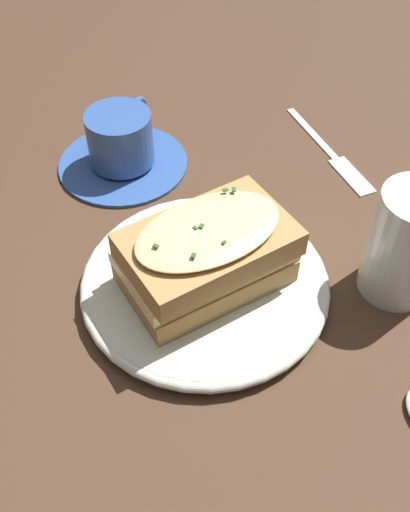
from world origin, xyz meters
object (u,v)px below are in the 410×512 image
Objects in this scene: sandwich at (207,254)px; fork at (336,158)px; teacup_with_saucer at (122,146)px; dinner_plate at (205,284)px; water_glass at (407,244)px.

fork is (-0.12, -0.22, -0.05)m from sandwich.
fork is (-0.25, -0.05, -0.03)m from teacup_with_saucer.
dinner_plate is 1.46× the size of fork.
sandwich is at bearing -133.09° from teacup_with_saucer.
sandwich is 1.16× the size of teacup_with_saucer.
water_glass reaches higher than dinner_plate.
fork is (0.06, -0.19, -0.05)m from water_glass.
sandwich is at bearing 11.84° from water_glass.
sandwich is 0.22m from teacup_with_saucer.
teacup_with_saucer is (0.12, -0.17, 0.02)m from dinner_plate.
dinner_plate is 0.22m from teacup_with_saucer.
teacup_with_saucer is 0.93× the size of fork.
dinner_plate is 0.04m from sandwich.
teacup_with_saucer is at bearing -24.69° from water_glass.
water_glass is at bearing -168.16° from sandwich.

